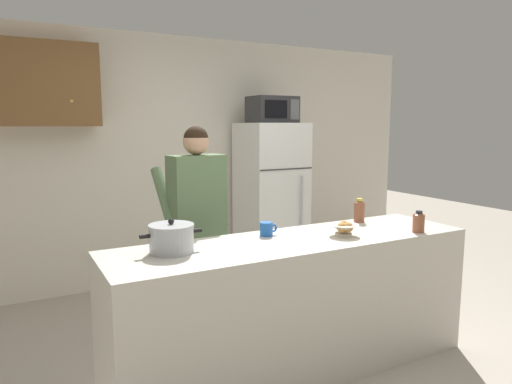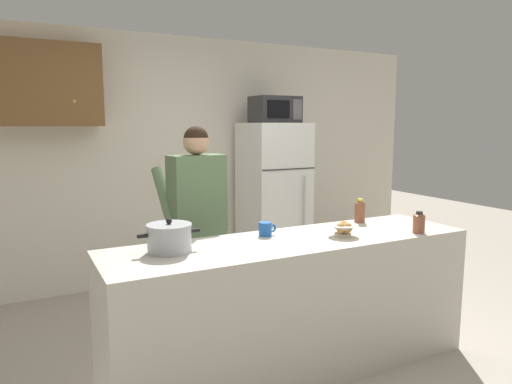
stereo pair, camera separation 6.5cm
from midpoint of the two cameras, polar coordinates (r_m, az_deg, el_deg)
name	(u,v)px [view 1 (the left image)]	position (r m, az deg, el deg)	size (l,w,h in m)	color
ground_plane	(293,368)	(3.47, 4.04, -20.69)	(14.00, 14.00, 0.00)	#B2A899
back_wall_unit	(156,150)	(5.02, -12.46, 5.10)	(6.00, 0.48, 2.60)	silver
kitchen_island	(294,305)	(3.28, 4.13, -13.63)	(2.54, 0.68, 0.92)	beige
refrigerator	(271,200)	(5.15, 1.47, -1.02)	(0.64, 0.68, 1.70)	white
microwave	(272,110)	(5.07, 1.63, 10.05)	(0.48, 0.37, 0.28)	#2D2D30
person_near_pot	(197,208)	(3.59, -7.80, -2.02)	(0.54, 0.46, 1.67)	#33384C
cooking_pot	(172,238)	(2.85, -10.96, -5.58)	(0.38, 0.27, 0.21)	#ADAFB5
coffee_mug	(267,229)	(3.21, 0.73, -4.55)	(0.13, 0.09, 0.10)	#1E59B2
bread_bowl	(344,228)	(3.26, 10.15, -4.42)	(0.21, 0.21, 0.10)	beige
bottle_near_edge	(419,222)	(3.50, 18.80, -3.47)	(0.08, 0.08, 0.16)	brown
bottle_mid_counter	(359,211)	(3.74, 12.06, -2.23)	(0.08, 0.08, 0.19)	brown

